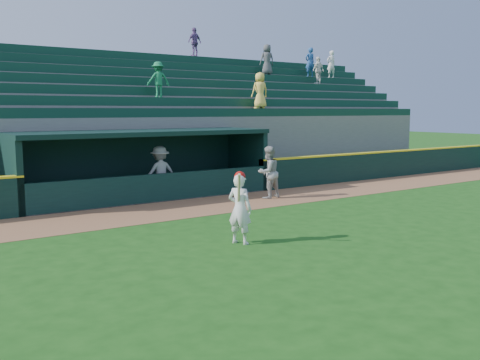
{
  "coord_description": "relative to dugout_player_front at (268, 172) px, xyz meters",
  "views": [
    {
      "loc": [
        -8.29,
        -10.22,
        3.19
      ],
      "look_at": [
        0.0,
        1.6,
        1.3
      ],
      "focal_mm": 40.0,
      "sensor_mm": 36.0,
      "label": 1
    }
  ],
  "objects": [
    {
      "name": "ground",
      "position": [
        -3.61,
        -4.95,
        -0.95
      ],
      "size": [
        120.0,
        120.0,
        0.0
      ],
      "primitive_type": "plane",
      "color": "#1A4A12",
      "rests_on": "ground"
    },
    {
      "name": "warning_track",
      "position": [
        -3.61,
        -0.05,
        -0.95
      ],
      "size": [
        40.0,
        3.0,
        0.01
      ],
      "primitive_type": "cube",
      "color": "brown",
      "rests_on": "ground"
    },
    {
      "name": "field_wall_right",
      "position": [
        8.64,
        1.6,
        -0.35
      ],
      "size": [
        15.5,
        0.3,
        1.2
      ],
      "primitive_type": "cube",
      "color": "black",
      "rests_on": "ground"
    },
    {
      "name": "wall_stripe_right",
      "position": [
        8.64,
        1.6,
        0.28
      ],
      "size": [
        15.5,
        0.32,
        0.06
      ],
      "primitive_type": "cube",
      "color": "yellow",
      "rests_on": "field_wall_right"
    },
    {
      "name": "dugout_player_front",
      "position": [
        0.0,
        0.0,
        0.0
      ],
      "size": [
        1.0,
        0.82,
        1.91
      ],
      "primitive_type": "imported",
      "rotation": [
        0.0,
        0.0,
        3.25
      ],
      "color": "#989893",
      "rests_on": "ground"
    },
    {
      "name": "dugout_player_inside",
      "position": [
        -3.23,
        2.24,
        0.0
      ],
      "size": [
        1.25,
        0.74,
        1.91
      ],
      "primitive_type": "imported",
      "rotation": [
        0.0,
        0.0,
        3.12
      ],
      "color": "#A4A49F",
      "rests_on": "ground"
    },
    {
      "name": "dugout",
      "position": [
        -3.61,
        3.05,
        0.41
      ],
      "size": [
        9.4,
        2.8,
        2.46
      ],
      "color": "slate",
      "rests_on": "ground"
    },
    {
      "name": "stands",
      "position": [
        -3.63,
        7.62,
        1.45
      ],
      "size": [
        34.5,
        6.25,
        7.47
      ],
      "color": "slate",
      "rests_on": "ground"
    },
    {
      "name": "batter_at_plate",
      "position": [
        -4.69,
        -4.89,
        -0.07
      ],
      "size": [
        0.66,
        0.81,
        1.77
      ],
      "color": "silver",
      "rests_on": "ground"
    }
  ]
}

